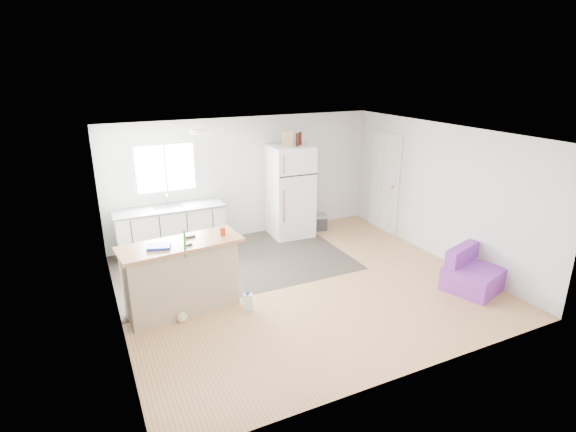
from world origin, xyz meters
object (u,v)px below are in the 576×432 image
object	(u,v)px
cooler	(316,222)
mop	(183,305)
blue_tray	(159,246)
cardboard_box	(287,139)
kitchen_cabinets	(171,230)
refrigerator	(290,191)
cleaner_jug	(248,302)
peninsula	(181,276)
red_cup	(223,232)
bottle_right	(300,138)
bottle_left	(298,140)
purple_seat	(471,275)

from	to	relation	value
cooler	mop	size ratio (longest dim) A/B	0.37
blue_tray	cardboard_box	xyz separation A→B (m)	(2.88, 2.06, 0.95)
kitchen_cabinets	refrigerator	xyz separation A→B (m)	(2.41, -0.09, 0.47)
cleaner_jug	mop	distance (m)	0.91
cleaner_jug	cardboard_box	distance (m)	3.55
kitchen_cabinets	peninsula	xyz separation A→B (m)	(-0.29, -2.14, 0.07)
mop	red_cup	bearing A→B (deg)	27.35
peninsula	bottle_right	xyz separation A→B (m)	(2.91, 2.04, 1.45)
cooler	bottle_left	bearing A→B (deg)	-153.46
peninsula	refrigerator	world-z (taller)	refrigerator
kitchen_cabinets	bottle_left	bearing A→B (deg)	-4.49
purple_seat	cleaner_jug	xyz separation A→B (m)	(-3.38, 0.89, -0.10)
peninsula	cardboard_box	bearing A→B (deg)	31.72
cooler	bottle_left	distance (m)	1.88
purple_seat	cleaner_jug	size ratio (longest dim) A/B	3.19
peninsula	purple_seat	distance (m)	4.42
mop	bottle_left	size ratio (longest dim) A/B	5.35
cooler	cleaner_jug	xyz separation A→B (m)	(-2.49, -2.48, -0.04)
bottle_right	red_cup	bearing A→B (deg)	-138.16
bottle_right	kitchen_cabinets	bearing A→B (deg)	177.81
peninsula	purple_seat	size ratio (longest dim) A/B	1.82
cleaner_jug	bottle_right	world-z (taller)	bottle_right
kitchen_cabinets	cleaner_jug	distance (m)	2.65
mop	bottle_left	distance (m)	4.03
cleaner_jug	blue_tray	size ratio (longest dim) A/B	0.99
refrigerator	cooler	size ratio (longest dim) A/B	3.73
cleaner_jug	bottle_left	bearing A→B (deg)	71.86
cleaner_jug	bottle_left	distance (m)	3.59
mop	red_cup	size ratio (longest dim) A/B	11.14
mop	blue_tray	distance (m)	0.87
refrigerator	bottle_right	xyz separation A→B (m)	(0.21, -0.01, 1.05)
refrigerator	red_cup	xyz separation A→B (m)	(-2.06, -2.04, 0.16)
mop	purple_seat	bearing A→B (deg)	-9.41
peninsula	bottle_left	distance (m)	3.70
cooler	bottle_left	size ratio (longest dim) A/B	1.98
refrigerator	cooler	xyz separation A→B (m)	(0.62, 0.00, -0.75)
refrigerator	blue_tray	distance (m)	3.65
refrigerator	cardboard_box	distance (m)	1.08
cooler	mop	world-z (taller)	mop
purple_seat	bottle_left	world-z (taller)	bottle_left
cleaner_jug	bottle_right	distance (m)	3.72
kitchen_cabinets	cleaner_jug	world-z (taller)	kitchen_cabinets
bottle_left	bottle_right	distance (m)	0.16
purple_seat	red_cup	bearing A→B (deg)	142.28
kitchen_cabinets	cooler	world-z (taller)	kitchen_cabinets
kitchen_cabinets	mop	distance (m)	2.47
peninsula	blue_tray	xyz separation A→B (m)	(-0.27, -0.06, 0.53)
blue_tray	cardboard_box	world-z (taller)	cardboard_box
purple_seat	mop	world-z (taller)	mop
kitchen_cabinets	bottle_left	world-z (taller)	bottle_left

